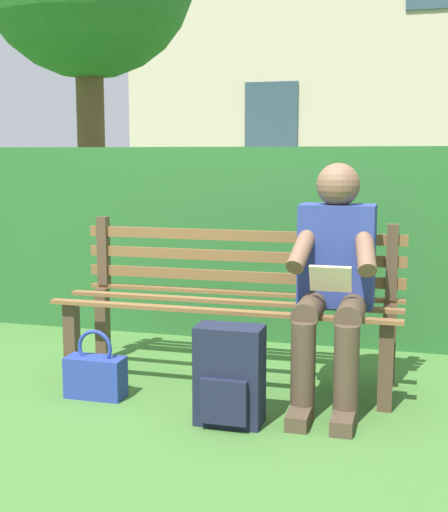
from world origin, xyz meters
The scene contains 7 objects.
ground centered at (0.00, 0.00, 0.00)m, with size 60.00×60.00×0.00m, color #3D6B2D.
park_bench centered at (0.00, -0.09, 0.45)m, with size 1.83×0.55×0.87m.
person_seated centered at (-0.57, 0.10, 0.64)m, with size 0.44×0.73×1.19m.
hedge_backdrop centered at (-0.18, -1.19, 0.68)m, with size 4.50×0.71×1.38m.
building_facade centered at (-1.13, -9.71, 3.28)m, with size 10.29×3.21×6.55m.
backpack centered at (-0.15, 0.56, 0.22)m, with size 0.31×0.24×0.46m.
handbag centered at (0.60, 0.40, 0.12)m, with size 0.30×0.13×0.35m.
Camera 1 is at (-0.95, 3.52, 1.23)m, focal length 48.77 mm.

